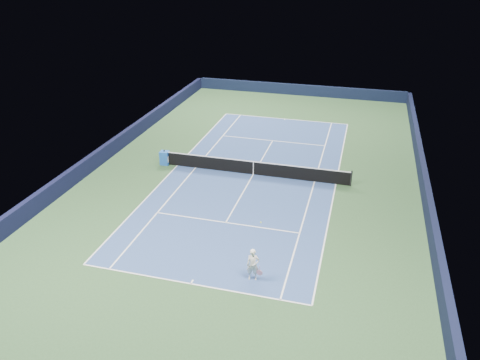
# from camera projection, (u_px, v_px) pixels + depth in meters

# --- Properties ---
(ground) EXTENTS (40.00, 40.00, 0.00)m
(ground) POSITION_uv_depth(u_px,v_px,m) (253.00, 174.00, 31.43)
(ground) COLOR #2A4A28
(ground) RESTS_ON ground
(wall_far) EXTENTS (22.00, 0.35, 1.10)m
(wall_far) POSITION_uv_depth(u_px,v_px,m) (299.00, 90.00, 48.33)
(wall_far) COLOR #101832
(wall_far) RESTS_ON ground
(wall_right) EXTENTS (0.35, 40.00, 1.10)m
(wall_right) POSITION_uv_depth(u_px,v_px,m) (425.00, 186.00, 28.63)
(wall_right) COLOR black
(wall_right) RESTS_ON ground
(wall_left) EXTENTS (0.35, 40.00, 1.10)m
(wall_left) POSITION_uv_depth(u_px,v_px,m) (108.00, 151.00, 33.74)
(wall_left) COLOR black
(wall_left) RESTS_ON ground
(court_surface) EXTENTS (10.97, 23.77, 0.01)m
(court_surface) POSITION_uv_depth(u_px,v_px,m) (253.00, 174.00, 31.43)
(court_surface) COLOR navy
(court_surface) RESTS_ON ground
(baseline_far) EXTENTS (10.97, 0.08, 0.00)m
(baseline_far) POSITION_uv_depth(u_px,v_px,m) (285.00, 119.00, 41.70)
(baseline_far) COLOR white
(baseline_far) RESTS_ON ground
(baseline_near) EXTENTS (10.97, 0.08, 0.00)m
(baseline_near) POSITION_uv_depth(u_px,v_px,m) (191.00, 284.00, 21.14)
(baseline_near) COLOR white
(baseline_near) RESTS_ON ground
(sideline_doubles_right) EXTENTS (0.08, 23.77, 0.00)m
(sideline_doubles_right) POSITION_uv_depth(u_px,v_px,m) (336.00, 184.00, 30.13)
(sideline_doubles_right) COLOR white
(sideline_doubles_right) RESTS_ON ground
(sideline_doubles_left) EXTENTS (0.08, 23.77, 0.00)m
(sideline_doubles_left) POSITION_uv_depth(u_px,v_px,m) (177.00, 165.00, 32.72)
(sideline_doubles_left) COLOR white
(sideline_doubles_left) RESTS_ON ground
(sideline_singles_right) EXTENTS (0.08, 23.77, 0.00)m
(sideline_singles_right) POSITION_uv_depth(u_px,v_px,m) (315.00, 182.00, 30.45)
(sideline_singles_right) COLOR white
(sideline_singles_right) RESTS_ON ground
(sideline_singles_left) EXTENTS (0.08, 23.77, 0.00)m
(sideline_singles_left) POSITION_uv_depth(u_px,v_px,m) (196.00, 168.00, 32.39)
(sideline_singles_left) COLOR white
(sideline_singles_left) RESTS_ON ground
(service_line_far) EXTENTS (8.23, 0.08, 0.00)m
(service_line_far) POSITION_uv_depth(u_px,v_px,m) (273.00, 141.00, 36.96)
(service_line_far) COLOR white
(service_line_far) RESTS_ON ground
(service_line_near) EXTENTS (8.23, 0.08, 0.00)m
(service_line_near) POSITION_uv_depth(u_px,v_px,m) (226.00, 222.00, 25.89)
(service_line_near) COLOR white
(service_line_near) RESTS_ON ground
(center_service_line) EXTENTS (0.08, 12.80, 0.00)m
(center_service_line) POSITION_uv_depth(u_px,v_px,m) (253.00, 174.00, 31.42)
(center_service_line) COLOR white
(center_service_line) RESTS_ON ground
(center_mark_far) EXTENTS (0.08, 0.30, 0.00)m
(center_mark_far) POSITION_uv_depth(u_px,v_px,m) (285.00, 119.00, 41.57)
(center_mark_far) COLOR white
(center_mark_far) RESTS_ON ground
(center_mark_near) EXTENTS (0.08, 0.30, 0.00)m
(center_mark_near) POSITION_uv_depth(u_px,v_px,m) (192.00, 282.00, 21.27)
(center_mark_near) COLOR white
(center_mark_near) RESTS_ON ground
(tennis_net) EXTENTS (12.90, 0.10, 1.07)m
(tennis_net) POSITION_uv_depth(u_px,v_px,m) (253.00, 168.00, 31.20)
(tennis_net) COLOR black
(tennis_net) RESTS_ON ground
(sponsor_cube) EXTENTS (0.63, 0.56, 0.98)m
(sponsor_cube) POSITION_uv_depth(u_px,v_px,m) (165.00, 158.00, 32.72)
(sponsor_cube) COLOR blue
(sponsor_cube) RESTS_ON ground
(tennis_player) EXTENTS (0.78, 1.27, 2.50)m
(tennis_player) POSITION_uv_depth(u_px,v_px,m) (253.00, 265.00, 21.11)
(tennis_player) COLOR white
(tennis_player) RESTS_ON ground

